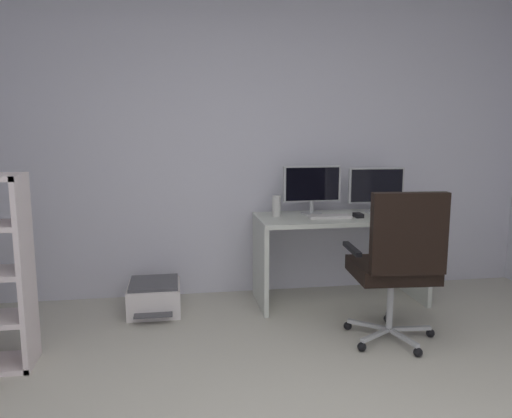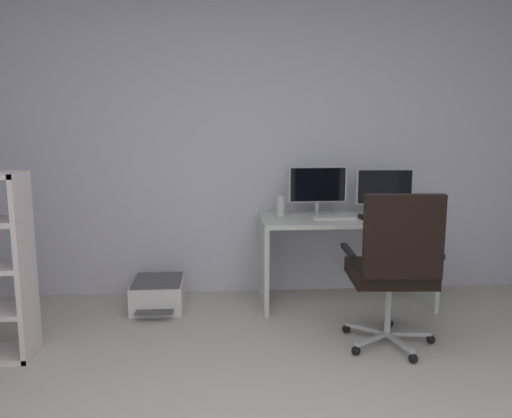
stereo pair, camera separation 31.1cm
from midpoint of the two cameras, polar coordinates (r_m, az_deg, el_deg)
The scene contains 9 objects.
wall_back at distance 4.38m, azimuth -3.73°, elevation 7.35°, with size 5.18×0.10×2.62m, color silver.
desk at distance 4.21m, azimuth 7.44°, elevation -3.45°, with size 1.38×0.62×0.73m.
monitor_main at distance 4.20m, azimuth 4.28°, elevation 2.62°, with size 0.49×0.18×0.41m.
monitor_secondary at distance 4.36m, azimuth 11.54°, elevation 2.43°, with size 0.48×0.18×0.38m.
keyboard at distance 4.07m, azimuth 6.21°, elevation -0.87°, with size 0.34×0.13×0.02m, color silver.
computer_mouse at distance 4.12m, azimuth 9.45°, elevation -0.73°, with size 0.06×0.10×0.03m, color black.
desktop_speaker at distance 4.11m, azimuth 0.17°, elevation 0.34°, with size 0.07×0.07×0.17m, color silver.
office_chair at distance 3.39m, azimuth 13.29°, elevation -5.73°, with size 0.64×0.63×1.06m.
printer at distance 4.15m, azimuth -13.64°, elevation -9.73°, with size 0.41×0.52×0.25m.
Camera 1 is at (-0.57, -1.56, 1.45)m, focal length 35.17 mm.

